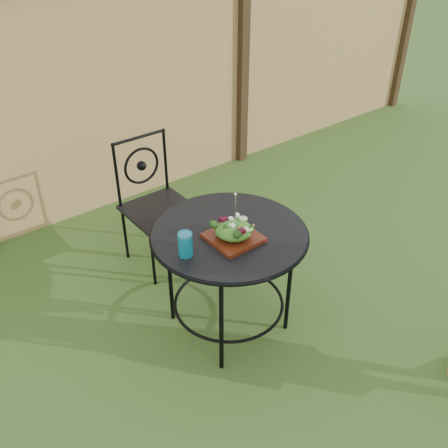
% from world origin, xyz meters
% --- Properties ---
extents(ground, '(60.00, 60.00, 0.00)m').
position_xyz_m(ground, '(0.00, 0.00, 0.00)').
color(ground, '#234516').
rests_on(ground, ground).
extents(fence, '(8.00, 0.12, 1.90)m').
position_xyz_m(fence, '(-0.00, 2.19, 0.95)').
color(fence, '#DEB16D').
rests_on(fence, ground).
extents(patio_table, '(0.92, 0.92, 0.72)m').
position_xyz_m(patio_table, '(-0.31, 0.34, 0.59)').
color(patio_table, black).
rests_on(patio_table, ground).
extents(patio_chair, '(0.46, 0.46, 0.95)m').
position_xyz_m(patio_chair, '(-0.28, 1.23, 0.50)').
color(patio_chair, black).
rests_on(patio_chair, ground).
extents(salad_plate, '(0.27, 0.27, 0.02)m').
position_xyz_m(salad_plate, '(-0.34, 0.27, 0.74)').
color(salad_plate, '#3D1108').
rests_on(salad_plate, patio_table).
extents(salad, '(0.21, 0.21, 0.08)m').
position_xyz_m(salad, '(-0.34, 0.27, 0.79)').
color(salad, '#235614').
rests_on(salad, salad_plate).
extents(fork, '(0.01, 0.01, 0.18)m').
position_xyz_m(fork, '(-0.33, 0.27, 0.92)').
color(fork, silver).
rests_on(fork, salad).
extents(drinking_glass, '(0.08, 0.08, 0.14)m').
position_xyz_m(drinking_glass, '(-0.63, 0.31, 0.79)').
color(drinking_glass, '#0D7B97').
rests_on(drinking_glass, patio_table).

